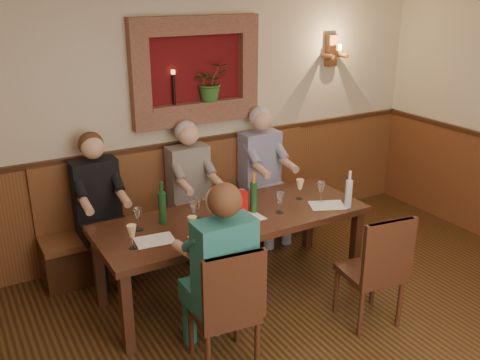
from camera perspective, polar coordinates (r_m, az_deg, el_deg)
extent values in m
cube|color=beige|center=(5.47, -6.71, 6.72)|extent=(6.00, 0.04, 2.80)
cube|color=brown|center=(5.71, -6.29, -1.64)|extent=(6.00, 0.04, 1.10)
cube|color=#381E0F|center=(5.52, -6.51, 3.91)|extent=(6.02, 0.06, 0.05)
cube|color=#530B0F|center=(5.45, -4.88, 11.56)|extent=(1.00, 0.02, 0.70)
cube|color=brown|center=(5.36, -4.81, 16.15)|extent=(1.36, 0.12, 0.18)
cube|color=brown|center=(5.50, -4.54, 6.96)|extent=(1.36, 0.12, 0.18)
cube|color=brown|center=(5.19, -10.66, 10.86)|extent=(0.18, 0.12, 0.70)
cube|color=brown|center=(5.69, 0.82, 11.98)|extent=(0.18, 0.12, 0.70)
cube|color=brown|center=(5.47, -4.57, 8.09)|extent=(1.00, 0.14, 0.04)
imported|color=#2C6121|center=(5.50, -3.20, 10.45)|extent=(0.35, 0.30, 0.39)
cylinder|color=black|center=(5.34, -7.08, 9.55)|extent=(0.03, 0.03, 0.30)
cylinder|color=#FFBF59|center=(5.31, -7.16, 11.36)|extent=(0.04, 0.04, 0.04)
cube|color=brown|center=(6.32, 9.72, 13.45)|extent=(0.12, 0.08, 0.35)
cylinder|color=brown|center=(6.21, 9.37, 12.88)|extent=(0.05, 0.18, 0.05)
cylinder|color=brown|center=(6.33, 10.82, 12.94)|extent=(0.05, 0.18, 0.05)
cylinder|color=#FFBF59|center=(6.21, 10.52, 13.75)|extent=(0.06, 0.06, 0.06)
cube|color=#371B10|center=(4.71, -0.75, -4.16)|extent=(2.40, 0.90, 0.06)
cube|color=#371B10|center=(4.21, -11.97, -13.71)|extent=(0.08, 0.08, 0.69)
cube|color=#371B10|center=(5.20, 12.22, -6.76)|extent=(0.08, 0.08, 0.69)
cube|color=#371B10|center=(4.82, -14.81, -9.26)|extent=(0.08, 0.08, 0.69)
cube|color=#371B10|center=(5.71, 7.31, -3.92)|extent=(0.08, 0.08, 0.69)
cube|color=#381E0F|center=(5.67, -5.24, -5.65)|extent=(3.00, 0.40, 0.40)
cube|color=brown|center=(5.57, -5.32, -3.61)|extent=(3.00, 0.45, 0.06)
cube|color=brown|center=(5.60, -6.25, 0.45)|extent=(3.00, 0.06, 0.66)
cube|color=#371B10|center=(4.11, -1.80, -16.50)|extent=(0.46, 0.46, 0.42)
cube|color=#371B10|center=(3.97, -1.84, -13.78)|extent=(0.49, 0.49, 0.05)
cube|color=#371B10|center=(3.66, -0.72, -11.65)|extent=(0.44, 0.09, 0.52)
cube|color=#371B10|center=(4.68, 13.42, -12.05)|extent=(0.47, 0.47, 0.41)
cube|color=#371B10|center=(4.57, 13.65, -9.58)|extent=(0.49, 0.49, 0.05)
cube|color=#371B10|center=(4.30, 15.44, -7.45)|extent=(0.43, 0.10, 0.52)
cube|color=black|center=(5.25, -14.02, -8.11)|extent=(0.42, 0.44, 0.45)
cube|color=black|center=(5.13, -15.17, -0.83)|extent=(0.42, 0.22, 0.55)
sphere|color=#D8A384|center=(4.97, -15.46, 3.35)|extent=(0.21, 0.21, 0.21)
sphere|color=#4C2D19|center=(5.01, -15.63, 3.71)|extent=(0.23, 0.23, 0.23)
cube|color=#5C5754|center=(5.53, -4.62, -6.00)|extent=(0.41, 0.43, 0.45)
cube|color=#5C5754|center=(5.42, -5.57, 0.87)|extent=(0.41, 0.22, 0.54)
sphere|color=#D8A384|center=(5.27, -5.54, 4.82)|extent=(0.21, 0.21, 0.21)
sphere|color=#B2B2B2|center=(5.31, -5.77, 5.14)|extent=(0.23, 0.23, 0.23)
cube|color=navy|center=(5.90, 2.93, -4.21)|extent=(0.43, 0.45, 0.45)
cube|color=navy|center=(5.80, 2.11, 2.46)|extent=(0.43, 0.23, 0.56)
sphere|color=#D8A384|center=(5.65, 2.39, 6.36)|extent=(0.22, 0.22, 0.22)
sphere|color=#B2B2B2|center=(5.69, 2.12, 6.67)|extent=(0.24, 0.24, 0.24)
cube|color=#1B4E5F|center=(4.20, -2.72, -15.34)|extent=(0.43, 0.45, 0.45)
cube|color=#1B4E5F|center=(3.71, -1.65, -8.30)|extent=(0.43, 0.22, 0.56)
sphere|color=#D8A384|center=(3.57, -2.03, -2.19)|extent=(0.21, 0.21, 0.21)
sphere|color=#4C2D19|center=(3.52, -1.64, -2.16)|extent=(0.23, 0.23, 0.23)
cylinder|color=red|center=(4.63, -0.34, -2.70)|extent=(0.21, 0.21, 0.22)
cylinder|color=#19471E|center=(4.72, 1.46, -1.87)|extent=(0.07, 0.07, 0.28)
cylinder|color=orange|center=(4.65, 1.48, 0.23)|extent=(0.03, 0.03, 0.09)
cylinder|color=#19471E|center=(4.55, -8.28, -2.95)|extent=(0.09, 0.09, 0.28)
cylinder|color=#19471E|center=(4.48, -8.40, -0.77)|extent=(0.04, 0.04, 0.09)
cylinder|color=silver|center=(4.92, 11.50, -1.46)|extent=(0.07, 0.07, 0.26)
cylinder|color=silver|center=(4.86, 11.64, 0.44)|extent=(0.03, 0.03, 0.09)
cube|color=white|center=(4.32, -9.08, -6.36)|extent=(0.33, 0.25, 0.00)
cube|color=white|center=(4.64, 0.69, -4.10)|extent=(0.31, 0.23, 0.00)
cube|color=white|center=(4.97, 9.28, -2.67)|extent=(0.38, 0.33, 0.00)
cube|color=white|center=(4.30, -3.64, -6.21)|extent=(0.27, 0.21, 0.00)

